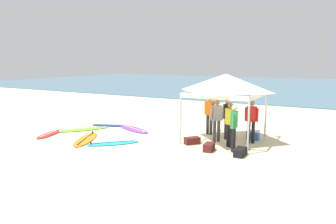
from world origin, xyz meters
name	(u,v)px	position (x,y,z in m)	size (l,w,h in m)	color
ground_plane	(156,140)	(0.00, 0.00, 0.00)	(80.00, 80.00, 0.00)	beige
sea	(285,86)	(0.00, 30.57, 0.05)	(80.00, 36.00, 0.10)	teal
canopy_tent	(226,83)	(2.56, 1.15, 2.39)	(2.78, 2.78, 2.75)	#B7B7BC
surfboard_navy	(110,125)	(-3.52, 1.26, 0.04)	(1.96, 1.13, 0.19)	navy
surfboard_cyan	(113,143)	(-1.13, -1.43, 0.04)	(1.85, 1.92, 0.19)	#23B2CC
surfboard_purple	(133,129)	(-2.00, 1.14, 0.04)	(2.48, 1.56, 0.19)	purple
surfboard_red	(50,134)	(-4.62, -1.53, 0.04)	(1.09, 1.97, 0.19)	red
surfboard_lime	(83,129)	(-4.04, -0.11, 0.04)	(1.95, 2.43, 0.19)	#7AD12D
surfboard_orange	(86,139)	(-2.54, -1.47, 0.04)	(1.67, 2.48, 0.19)	orange
person_yellow	(230,122)	(3.03, 0.41, 0.99)	(0.47, 0.39, 1.71)	black
person_black	(227,116)	(2.49, 1.59, 0.99)	(0.23, 0.55, 1.71)	#2D2D33
person_red	(251,119)	(3.57, 1.41, 0.99)	(0.55, 0.23, 1.71)	black
person_orange	(210,113)	(1.55, 2.01, 0.99)	(0.54, 0.29, 1.71)	#2D2D33
person_grey	(217,118)	(2.29, 0.96, 0.99)	(0.43, 0.41, 1.71)	#383842
person_green	(234,125)	(3.34, -0.10, 0.99)	(0.27, 0.54, 1.71)	black
gear_bag_near_tent	(209,147)	(2.55, -0.46, 0.14)	(0.60, 0.32, 0.28)	#4C1919
gear_bag_by_pole	(240,152)	(3.73, -0.53, 0.14)	(0.60, 0.32, 0.28)	black
gear_bag_on_sand	(192,141)	(1.61, 0.09, 0.14)	(0.60, 0.32, 0.28)	#4C1919
cooler_box	(253,135)	(3.51, 2.00, 0.20)	(0.50, 0.36, 0.39)	#2D60B7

